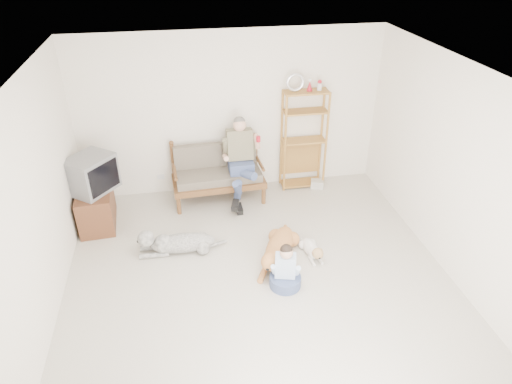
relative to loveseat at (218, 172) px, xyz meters
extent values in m
plane|color=silver|center=(0.30, -2.40, -0.49)|extent=(5.50, 5.50, 0.00)
plane|color=white|center=(0.30, -2.40, 2.21)|extent=(5.50, 5.50, 0.00)
plane|color=white|center=(0.30, 0.35, 0.86)|extent=(5.00, 0.00, 5.00)
plane|color=white|center=(-2.20, -2.40, 0.86)|extent=(0.00, 5.50, 5.50)
plane|color=white|center=(2.80, -2.40, 0.86)|extent=(0.00, 5.50, 5.50)
cube|color=brown|center=(0.00, -0.07, -0.14)|extent=(1.53, 0.77, 0.10)
cube|color=#746758|center=(0.00, -0.07, -0.02)|extent=(1.41, 0.67, 0.13)
cube|color=#746758|center=(0.00, 0.17, 0.21)|extent=(1.38, 0.19, 0.45)
cylinder|color=brown|center=(0.00, 0.23, 0.41)|extent=(1.40, 0.12, 0.05)
cylinder|color=brown|center=(-0.70, -0.37, -0.34)|extent=(0.07, 0.07, 0.30)
cylinder|color=brown|center=(-0.70, 0.23, -0.01)|extent=(0.07, 0.07, 0.95)
cylinder|color=brown|center=(0.70, -0.37, -0.34)|extent=(0.07, 0.07, 0.30)
cylinder|color=brown|center=(0.70, 0.23, -0.01)|extent=(0.07, 0.07, 0.95)
cube|color=#465582|center=(0.37, -0.12, 0.14)|extent=(0.39, 0.37, 0.20)
cube|color=#7A7255|center=(0.37, -0.02, 0.48)|extent=(0.41, 0.28, 0.52)
sphere|color=#D8A287|center=(0.37, -0.05, 0.83)|extent=(0.21, 0.21, 0.21)
sphere|color=#5E5A54|center=(0.37, -0.03, 0.87)|extent=(0.19, 0.19, 0.19)
cylinder|color=#B41321|center=(0.64, -0.24, 0.65)|extent=(0.07, 0.07, 0.09)
cube|color=olive|center=(1.50, 0.15, 1.23)|extent=(0.73, 0.30, 0.03)
torus|color=silver|center=(1.30, 0.15, 1.39)|extent=(0.30, 0.05, 0.30)
cone|color=#B41321|center=(1.54, 0.15, 1.32)|extent=(0.10, 0.10, 0.15)
cylinder|color=olive|center=(1.14, 0.02, 0.38)|extent=(0.04, 0.04, 1.73)
cylinder|color=olive|center=(1.14, 0.29, 0.38)|extent=(0.04, 0.04, 1.73)
cylinder|color=olive|center=(1.85, 0.02, 0.38)|extent=(0.04, 0.04, 1.73)
cylinder|color=olive|center=(1.85, 0.29, 0.38)|extent=(0.04, 0.04, 1.73)
cube|color=silver|center=(1.75, 0.01, -0.42)|extent=(0.26, 0.22, 0.14)
cube|color=brown|center=(-1.92, -0.45, -0.19)|extent=(0.56, 0.93, 0.60)
cube|color=brown|center=(-2.16, -0.67, -0.19)|extent=(0.05, 0.40, 0.50)
cube|color=brown|center=(-2.16, -0.23, -0.19)|extent=(0.05, 0.40, 0.50)
cube|color=slate|center=(-1.90, -0.45, 0.38)|extent=(0.81, 0.83, 0.54)
cube|color=black|center=(-1.70, -0.61, 0.38)|extent=(0.36, 0.45, 0.43)
cube|color=silver|center=(-0.95, 0.34, -0.19)|extent=(0.12, 0.02, 0.08)
ellipsoid|color=#C58144|center=(0.66, -1.75, -0.34)|extent=(0.73, 1.01, 0.30)
sphere|color=#C58144|center=(0.53, -2.00, -0.32)|extent=(0.30, 0.30, 0.30)
sphere|color=#C58144|center=(0.43, -2.22, -0.18)|extent=(0.24, 0.24, 0.24)
ellipsoid|color=#C58144|center=(0.38, -2.31, -0.21)|extent=(0.17, 0.20, 0.09)
cylinder|color=#C58144|center=(0.88, -1.32, -0.43)|extent=(0.09, 0.39, 0.05)
ellipsoid|color=#C58144|center=(0.36, -2.16, -0.18)|extent=(0.08, 0.09, 0.12)
ellipsoid|color=#C58144|center=(0.51, -2.23, -0.18)|extent=(0.08, 0.09, 0.12)
ellipsoid|color=silver|center=(-0.66, -1.39, -0.35)|extent=(0.91, 0.32, 0.27)
sphere|color=silver|center=(-0.93, -1.39, -0.33)|extent=(0.27, 0.27, 0.27)
sphere|color=silver|center=(-1.16, -1.38, -0.21)|extent=(0.24, 0.24, 0.24)
ellipsoid|color=silver|center=(-1.27, -1.38, -0.24)|extent=(0.17, 0.11, 0.09)
cylinder|color=silver|center=(-0.20, -1.39, -0.43)|extent=(0.36, 0.16, 0.04)
ellipsoid|color=silver|center=(-1.14, -1.30, -0.21)|extent=(0.07, 0.05, 0.12)
ellipsoid|color=silver|center=(-1.14, -1.47, -0.21)|extent=(0.07, 0.05, 0.12)
ellipsoid|color=silver|center=(1.11, -1.77, -0.40)|extent=(0.24, 0.46, 0.17)
sphere|color=silver|center=(1.13, -1.90, -0.39)|extent=(0.17, 0.17, 0.17)
sphere|color=tan|center=(1.14, -2.01, -0.31)|extent=(0.16, 0.16, 0.16)
ellipsoid|color=tan|center=(1.14, -2.08, -0.33)|extent=(0.08, 0.12, 0.06)
cylinder|color=silver|center=(1.09, -1.55, -0.45)|extent=(0.10, 0.17, 0.03)
cone|color=tan|center=(1.08, -2.00, -0.27)|extent=(0.05, 0.05, 0.05)
cone|color=tan|center=(1.19, -1.99, -0.27)|extent=(0.05, 0.05, 0.05)
torus|color=#B41321|center=(1.14, -1.98, -0.32)|extent=(0.15, 0.15, 0.02)
cylinder|color=#465582|center=(0.60, -2.36, -0.41)|extent=(0.41, 0.41, 0.15)
cube|color=#CFE3F9|center=(0.60, -2.34, -0.17)|extent=(0.29, 0.23, 0.32)
sphere|color=#D8A287|center=(0.60, -2.36, 0.05)|extent=(0.17, 0.17, 0.17)
sphere|color=black|center=(0.60, -2.35, 0.08)|extent=(0.16, 0.16, 0.16)
camera|label=1|loc=(-0.57, -6.69, 3.57)|focal=32.00mm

